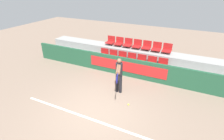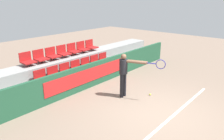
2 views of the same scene
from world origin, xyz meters
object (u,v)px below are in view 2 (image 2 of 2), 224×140
at_px(stadium_chair_2, 67,71).
at_px(stadium_chair_9, 52,55).
at_px(stadium_chair_8, 40,57).
at_px(stadium_chair_5, 96,62).
at_px(stadium_chair_0, 42,78).
at_px(stadium_chair_12, 82,48).
at_px(stadium_chair_4, 87,64).
at_px(tennis_player, 126,71).
at_px(tennis_ball, 150,94).
at_px(stadium_chair_3, 77,67).
at_px(stadium_chair_7, 27,60).
at_px(stadium_chair_10, 63,52).
at_px(stadium_chair_1, 55,74).
at_px(stadium_chair_11, 73,50).
at_px(stadium_chair_13, 91,46).
at_px(stadium_chair_6, 105,59).

xyz_separation_m(stadium_chair_2, stadium_chair_9, (0.00, 0.88, 0.50)).
bearing_deg(stadium_chair_8, stadium_chair_5, -21.88).
xyz_separation_m(stadium_chair_0, stadium_chair_12, (2.73, 0.88, 0.50)).
height_order(stadium_chair_4, tennis_player, tennis_player).
height_order(stadium_chair_0, tennis_ball, stadium_chair_0).
bearing_deg(stadium_chair_9, stadium_chair_12, 0.00).
bearing_deg(stadium_chair_8, tennis_player, -66.46).
bearing_deg(stadium_chair_3, stadium_chair_7, 151.83).
height_order(stadium_chair_4, stadium_chair_12, stadium_chair_12).
xyz_separation_m(stadium_chair_3, stadium_chair_8, (-1.09, 0.88, 0.50)).
bearing_deg(stadium_chair_10, stadium_chair_1, -141.22).
distance_m(stadium_chair_1, stadium_chair_3, 1.09).
distance_m(stadium_chair_7, stadium_chair_11, 2.19).
xyz_separation_m(stadium_chair_9, stadium_chair_13, (2.19, 0.00, 0.00)).
bearing_deg(stadium_chair_11, stadium_chair_9, 180.00).
distance_m(stadium_chair_4, stadium_chair_10, 1.15).
relative_size(stadium_chair_5, stadium_chair_7, 1.00).
distance_m(stadium_chair_7, stadium_chair_13, 3.28).
height_order(stadium_chair_8, stadium_chair_11, same).
xyz_separation_m(stadium_chair_1, stadium_chair_10, (1.09, 0.88, 0.50)).
relative_size(stadium_chair_1, stadium_chair_12, 1.00).
xyz_separation_m(stadium_chair_0, stadium_chair_9, (1.09, 0.88, 0.50)).
bearing_deg(tennis_player, stadium_chair_3, 77.02).
height_order(stadium_chair_1, stadium_chair_7, stadium_chair_7).
distance_m(stadium_chair_1, tennis_ball, 3.60).
xyz_separation_m(stadium_chair_2, tennis_player, (0.82, -2.26, 0.27)).
bearing_deg(stadium_chair_8, stadium_chair_4, -28.17).
height_order(stadium_chair_3, tennis_player, tennis_player).
bearing_deg(stadium_chair_4, stadium_chair_11, 90.00).
relative_size(stadium_chair_0, stadium_chair_10, 1.00).
bearing_deg(stadium_chair_0, stadium_chair_8, 58.10).
distance_m(stadium_chair_11, tennis_player, 3.16).
bearing_deg(stadium_chair_0, stadium_chair_13, 14.99).
bearing_deg(stadium_chair_9, tennis_player, -75.35).
bearing_deg(stadium_chair_7, stadium_chair_13, 0.00).
bearing_deg(stadium_chair_9, tennis_ball, -68.04).
bearing_deg(stadium_chair_10, stadium_chair_5, -38.78).
height_order(stadium_chair_5, stadium_chair_11, stadium_chair_11).
xyz_separation_m(stadium_chair_2, stadium_chair_7, (-1.09, 0.88, 0.50)).
distance_m(stadium_chair_3, stadium_chair_5, 1.09).
distance_m(stadium_chair_6, stadium_chair_7, 3.43).
bearing_deg(stadium_chair_6, tennis_player, -121.12).
bearing_deg(stadium_chair_12, stadium_chair_6, -58.10).
height_order(stadium_chair_5, tennis_ball, stadium_chair_5).
bearing_deg(stadium_chair_2, stadium_chair_12, 28.17).
bearing_deg(stadium_chair_11, stadium_chair_5, -58.10).
height_order(stadium_chair_6, stadium_chair_9, stadium_chair_9).
bearing_deg(stadium_chair_4, stadium_chair_5, 0.00).
distance_m(stadium_chair_8, tennis_ball, 4.44).
height_order(stadium_chair_10, stadium_chair_11, same).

